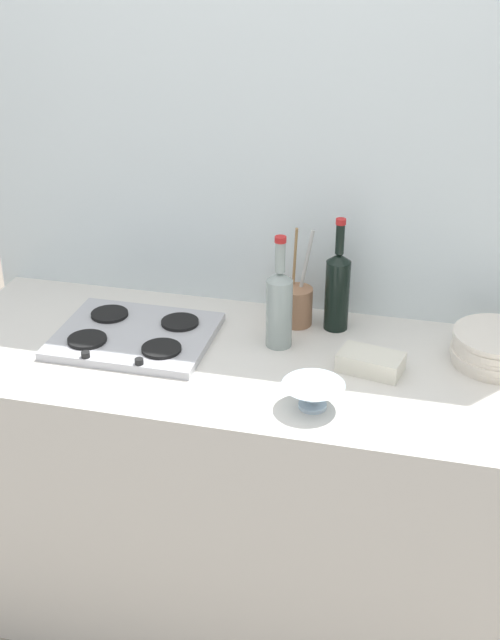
{
  "coord_description": "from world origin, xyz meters",
  "views": [
    {
      "loc": [
        0.48,
        -1.94,
        2.05
      ],
      "look_at": [
        0.0,
        0.0,
        1.02
      ],
      "focal_mm": 46.46,
      "sensor_mm": 36.0,
      "label": 1
    }
  ],
  "objects_px": {
    "stovetop_hob": "(135,335)",
    "wine_bottle_mid_left": "(279,306)",
    "mixing_bowl": "(313,394)",
    "utensil_crock": "(297,305)",
    "wine_bottle_leftmost": "(337,288)",
    "plate_stack": "(497,348)",
    "butter_dish": "(371,362)"
  },
  "relations": [
    {
      "from": "mixing_bowl",
      "to": "butter_dish",
      "type": "height_order",
      "value": "mixing_bowl"
    },
    {
      "from": "plate_stack",
      "to": "wine_bottle_mid_left",
      "type": "height_order",
      "value": "wine_bottle_mid_left"
    },
    {
      "from": "wine_bottle_mid_left",
      "to": "utensil_crock",
      "type": "relative_size",
      "value": 1.09
    },
    {
      "from": "stovetop_hob",
      "to": "utensil_crock",
      "type": "distance_m",
      "value": 0.49
    },
    {
      "from": "wine_bottle_mid_left",
      "to": "butter_dish",
      "type": "relative_size",
      "value": 1.96
    },
    {
      "from": "stovetop_hob",
      "to": "plate_stack",
      "type": "xyz_separation_m",
      "value": [
        1.01,
        0.11,
        0.03
      ]
    },
    {
      "from": "stovetop_hob",
      "to": "wine_bottle_mid_left",
      "type": "xyz_separation_m",
      "value": [
        0.41,
        0.07,
        0.11
      ]
    },
    {
      "from": "mixing_bowl",
      "to": "utensil_crock",
      "type": "distance_m",
      "value": 0.46
    },
    {
      "from": "wine_bottle_leftmost",
      "to": "wine_bottle_mid_left",
      "type": "distance_m",
      "value": 0.2
    },
    {
      "from": "plate_stack",
      "to": "utensil_crock",
      "type": "relative_size",
      "value": 0.84
    },
    {
      "from": "plate_stack",
      "to": "utensil_crock",
      "type": "xyz_separation_m",
      "value": [
        -0.58,
        0.1,
        0.02
      ]
    },
    {
      "from": "wine_bottle_mid_left",
      "to": "plate_stack",
      "type": "bearing_deg",
      "value": 4.29
    },
    {
      "from": "wine_bottle_leftmost",
      "to": "butter_dish",
      "type": "relative_size",
      "value": 2.03
    },
    {
      "from": "mixing_bowl",
      "to": "butter_dish",
      "type": "distance_m",
      "value": 0.25
    },
    {
      "from": "stovetop_hob",
      "to": "mixing_bowl",
      "type": "relative_size",
      "value": 2.78
    },
    {
      "from": "plate_stack",
      "to": "utensil_crock",
      "type": "bearing_deg",
      "value": 170.35
    },
    {
      "from": "wine_bottle_leftmost",
      "to": "utensil_crock",
      "type": "xyz_separation_m",
      "value": [
        -0.12,
        -0.0,
        -0.07
      ]
    },
    {
      "from": "mixing_bowl",
      "to": "wine_bottle_leftmost",
      "type": "bearing_deg",
      "value": 91.09
    },
    {
      "from": "wine_bottle_leftmost",
      "to": "butter_dish",
      "type": "height_order",
      "value": "wine_bottle_leftmost"
    },
    {
      "from": "wine_bottle_mid_left",
      "to": "mixing_bowl",
      "type": "xyz_separation_m",
      "value": [
        0.15,
        -0.3,
        -0.09
      ]
    },
    {
      "from": "stovetop_hob",
      "to": "plate_stack",
      "type": "bearing_deg",
      "value": 6.46
    },
    {
      "from": "wine_bottle_leftmost",
      "to": "butter_dish",
      "type": "distance_m",
      "value": 0.28
    },
    {
      "from": "plate_stack",
      "to": "wine_bottle_mid_left",
      "type": "xyz_separation_m",
      "value": [
        -0.6,
        -0.05,
        0.08
      ]
    },
    {
      "from": "plate_stack",
      "to": "mixing_bowl",
      "type": "relative_size",
      "value": 1.59
    },
    {
      "from": "stovetop_hob",
      "to": "utensil_crock",
      "type": "bearing_deg",
      "value": 26.08
    },
    {
      "from": "wine_bottle_leftmost",
      "to": "utensil_crock",
      "type": "relative_size",
      "value": 1.13
    },
    {
      "from": "stovetop_hob",
      "to": "butter_dish",
      "type": "height_order",
      "value": "butter_dish"
    },
    {
      "from": "stovetop_hob",
      "to": "wine_bottle_leftmost",
      "type": "xyz_separation_m",
      "value": [
        0.55,
        0.21,
        0.11
      ]
    },
    {
      "from": "mixing_bowl",
      "to": "wine_bottle_mid_left",
      "type": "bearing_deg",
      "value": 116.84
    },
    {
      "from": "stovetop_hob",
      "to": "wine_bottle_leftmost",
      "type": "relative_size",
      "value": 1.29
    },
    {
      "from": "stovetop_hob",
      "to": "plate_stack",
      "type": "distance_m",
      "value": 1.02
    },
    {
      "from": "stovetop_hob",
      "to": "butter_dish",
      "type": "xyz_separation_m",
      "value": [
        0.68,
        -0.01,
        0.01
      ]
    }
  ]
}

